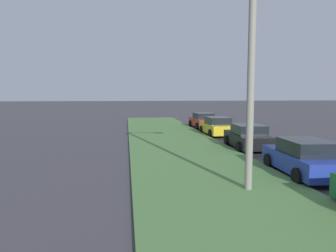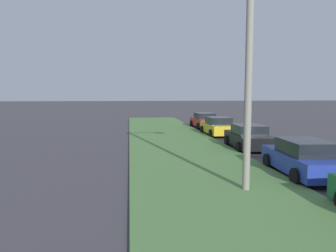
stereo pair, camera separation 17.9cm
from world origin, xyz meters
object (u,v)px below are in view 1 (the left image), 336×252
at_px(parked_car_blue, 304,158).
at_px(streetlight, 262,59).
at_px(parked_car_black, 248,137).
at_px(parked_car_yellow, 217,126).
at_px(parked_car_red, 203,121).

bearing_deg(parked_car_blue, streetlight, 127.95).
xyz_separation_m(parked_car_black, streetlight, (-8.14, 2.81, 3.67)).
xyz_separation_m(parked_car_black, parked_car_yellow, (6.28, 0.06, 0.00)).
xyz_separation_m(parked_car_black, parked_car_red, (11.85, -0.16, 0.00)).
distance_m(parked_car_black, parked_car_yellow, 6.28).
bearing_deg(parked_car_blue, parked_car_yellow, 3.12).
relative_size(parked_car_black, parked_car_red, 1.01).
relative_size(parked_car_black, parked_car_yellow, 1.02).
bearing_deg(parked_car_yellow, parked_car_black, 179.70).
bearing_deg(parked_car_red, parked_car_yellow, 175.51).
height_order(parked_car_blue, parked_car_black, same).
relative_size(parked_car_yellow, parked_car_red, 0.99).
relative_size(parked_car_blue, parked_car_black, 1.00).
bearing_deg(parked_car_red, streetlight, 169.30).
bearing_deg(parked_car_black, streetlight, 164.30).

